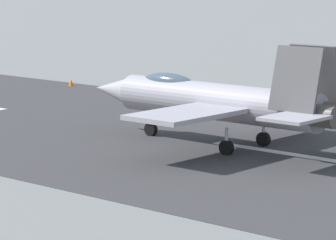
% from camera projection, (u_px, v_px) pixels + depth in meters
% --- Properties ---
extents(ground_plane, '(400.00, 400.00, 0.00)m').
position_uv_depth(ground_plane, '(261.00, 150.00, 50.27)').
color(ground_plane, slate).
extents(runway_strip, '(240.00, 26.00, 0.02)m').
position_uv_depth(runway_strip, '(261.00, 150.00, 50.26)').
color(runway_strip, '#353536').
rests_on(runway_strip, ground).
extents(fighter_jet, '(16.74, 13.46, 5.65)m').
position_uv_depth(fighter_jet, '(217.00, 100.00, 50.90)').
color(fighter_jet, '#9D9AA4').
rests_on(fighter_jet, ground).
extents(marker_cone_mid, '(0.44, 0.44, 0.55)m').
position_uv_depth(marker_cone_mid, '(272.00, 106.00, 63.68)').
color(marker_cone_mid, orange).
rests_on(marker_cone_mid, ground).
extents(marker_cone_far, '(0.44, 0.44, 0.55)m').
position_uv_depth(marker_cone_far, '(71.00, 83.00, 76.39)').
color(marker_cone_far, orange).
rests_on(marker_cone_far, ground).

